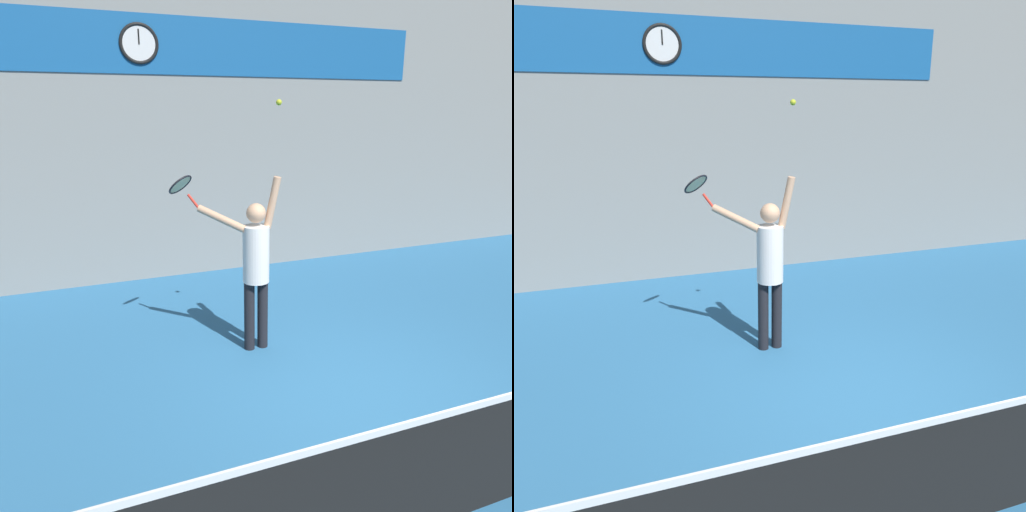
# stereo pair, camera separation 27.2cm
# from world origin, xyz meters

# --- Properties ---
(ground_plane) EXTENTS (18.00, 18.00, 0.00)m
(ground_plane) POSITION_xyz_m (0.00, 0.00, 0.00)
(ground_plane) COLOR teal
(back_wall) EXTENTS (18.00, 0.10, 5.00)m
(back_wall) POSITION_xyz_m (0.00, 5.01, 2.50)
(back_wall) COLOR gray
(back_wall) RESTS_ON ground_plane
(sponsor_banner) EXTENTS (7.43, 0.02, 0.89)m
(sponsor_banner) POSITION_xyz_m (0.00, 4.95, 3.85)
(sponsor_banner) COLOR #195B9E
(scoreboard_clock) EXTENTS (0.61, 0.06, 0.61)m
(scoreboard_clock) POSITION_xyz_m (-1.30, 4.93, 3.85)
(scoreboard_clock) COLOR white
(court_net) EXTENTS (8.30, 0.07, 1.06)m
(court_net) POSITION_xyz_m (0.00, -1.28, 0.50)
(court_net) COLOR #333333
(court_net) RESTS_ON ground_plane
(tennis_player) EXTENTS (0.93, 0.57, 2.15)m
(tennis_player) POSITION_xyz_m (-0.61, 1.80, 1.12)
(tennis_player) COLOR black
(tennis_player) RESTS_ON ground_plane
(tennis_racket) EXTENTS (0.42, 0.42, 0.39)m
(tennis_racket) POSITION_xyz_m (-1.34, 2.34, 2.00)
(tennis_racket) COLOR red
(tennis_ball) EXTENTS (0.07, 0.07, 0.07)m
(tennis_ball) POSITION_xyz_m (-0.37, 1.71, 2.95)
(tennis_ball) COLOR #CCDB2D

